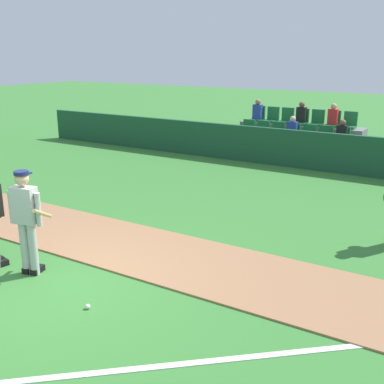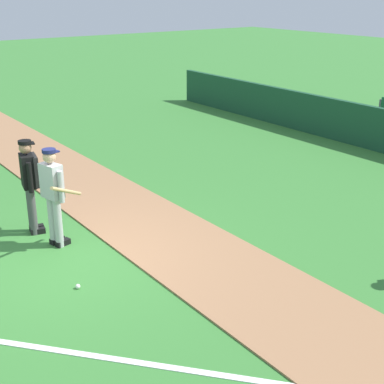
% 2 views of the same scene
% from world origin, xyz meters
% --- Properties ---
extents(ground_plane, '(80.00, 80.00, 0.00)m').
position_xyz_m(ground_plane, '(0.00, 0.00, 0.00)').
color(ground_plane, '#387A33').
extents(infield_dirt_path, '(28.00, 2.02, 0.03)m').
position_xyz_m(infield_dirt_path, '(0.00, 1.77, 0.01)').
color(infield_dirt_path, '#9E704C').
rests_on(infield_dirt_path, ground).
extents(foul_line_chalk, '(9.16, 7.91, 0.01)m').
position_xyz_m(foul_line_chalk, '(3.00, -0.50, 0.01)').
color(foul_line_chalk, white).
rests_on(foul_line_chalk, ground).
extents(dugout_fence, '(20.00, 0.16, 1.20)m').
position_xyz_m(dugout_fence, '(0.00, 9.60, 0.60)').
color(dugout_fence, '#19472D').
rests_on(dugout_fence, ground).
extents(stadium_bleachers, '(4.45, 2.10, 1.90)m').
position_xyz_m(stadium_bleachers, '(0.01, 11.05, 0.51)').
color(stadium_bleachers, slate).
rests_on(stadium_bleachers, ground).
extents(batter_grey_jersey, '(0.74, 0.71, 1.76)m').
position_xyz_m(batter_grey_jersey, '(-0.65, 0.04, 0.97)').
color(batter_grey_jersey, '#B2B2B2').
rests_on(batter_grey_jersey, ground).
extents(baseball, '(0.07, 0.07, 0.07)m').
position_xyz_m(baseball, '(0.94, -0.33, 0.04)').
color(baseball, white).
rests_on(baseball, ground).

